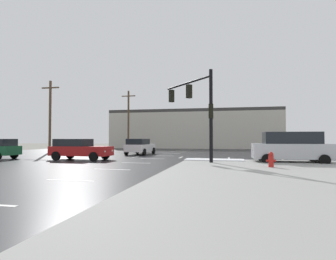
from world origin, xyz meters
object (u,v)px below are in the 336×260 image
at_px(utility_pole_far, 50,115).
at_px(traffic_signal_mast, 197,102).
at_px(utility_pole_distant, 128,119).
at_px(sedan_white, 140,146).
at_px(fire_hydrant, 271,160).
at_px(sedan_red, 79,149).
at_px(suv_silver, 291,147).

bearing_deg(utility_pole_far, traffic_signal_mast, -29.26).
bearing_deg(utility_pole_distant, traffic_signal_mast, -59.98).
height_order(sedan_white, utility_pole_distant, utility_pole_distant).
xyz_separation_m(traffic_signal_mast, utility_pole_distant, (-12.93, 22.38, 0.64)).
xyz_separation_m(fire_hydrant, utility_pole_distant, (-17.18, 25.83, 4.17)).
bearing_deg(sedan_red, fire_hydrant, -14.21).
relative_size(sedan_red, utility_pole_distant, 0.51).
xyz_separation_m(sedan_red, utility_pole_far, (-9.09, 9.59, 3.51)).
bearing_deg(fire_hydrant, utility_pole_distant, 123.62).
height_order(sedan_white, utility_pole_far, utility_pole_far).
relative_size(sedan_red, suv_silver, 0.95).
bearing_deg(sedan_white, fire_hydrant, -135.16).
xyz_separation_m(traffic_signal_mast, suv_silver, (6.03, 0.37, -2.98)).
height_order(fire_hydrant, sedan_white, sedan_white).
height_order(traffic_signal_mast, utility_pole_far, utility_pole_far).
distance_m(sedan_red, utility_pole_distant, 22.56).
height_order(traffic_signal_mast, sedan_white, traffic_signal_mast).
bearing_deg(fire_hydrant, suv_silver, 65.03).
height_order(traffic_signal_mast, fire_hydrant, traffic_signal_mast).
xyz_separation_m(sedan_white, suv_silver, (12.61, -7.83, 0.24)).
bearing_deg(traffic_signal_mast, sedan_white, -2.05).
bearing_deg(utility_pole_far, utility_pole_distant, 67.47).
bearing_deg(suv_silver, utility_pole_far, 157.16).
height_order(sedan_red, suv_silver, suv_silver).
bearing_deg(sedan_white, sedan_red, 164.97).
xyz_separation_m(traffic_signal_mast, fire_hydrant, (4.24, -3.46, -3.53)).
bearing_deg(suv_silver, fire_hydrant, -115.78).
bearing_deg(sedan_white, traffic_signal_mast, -139.29).
height_order(sedan_red, sedan_white, same).
bearing_deg(fire_hydrant, sedan_white, 132.88).
relative_size(fire_hydrant, utility_pole_distant, 0.09).
bearing_deg(utility_pole_distant, fire_hydrant, -56.38).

